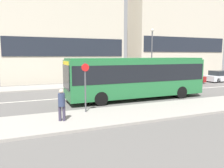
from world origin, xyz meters
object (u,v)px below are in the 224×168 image
(parked_car_1, at_px, (220,76))
(street_lamp, at_px, (152,50))
(city_bus, at_px, (137,75))
(bus_stop_sign, at_px, (85,84))
(pedestrian_near_stop, at_px, (62,103))
(parked_car_0, at_px, (188,78))

(parked_car_1, bearing_deg, street_lamp, 168.39)
(city_bus, height_order, bus_stop_sign, city_bus)
(city_bus, distance_m, bus_stop_sign, 5.66)
(bus_stop_sign, bearing_deg, pedestrian_near_stop, -141.78)
(bus_stop_sign, height_order, street_lamp, street_lamp)
(parked_car_1, relative_size, bus_stop_sign, 1.47)
(parked_car_0, xyz_separation_m, pedestrian_near_stop, (-16.71, -9.98, 0.43))
(bus_stop_sign, bearing_deg, parked_car_1, 23.05)
(city_bus, height_order, parked_car_0, city_bus)
(parked_car_1, bearing_deg, parked_car_0, 179.08)
(parked_car_1, xyz_separation_m, pedestrian_near_stop, (-21.92, -9.90, 0.37))
(parked_car_0, relative_size, street_lamp, 0.65)
(parked_car_0, distance_m, street_lamp, 5.60)
(parked_car_1, bearing_deg, pedestrian_near_stop, -155.71)
(parked_car_0, xyz_separation_m, street_lamp, (-4.01, 1.81, 3.46))
(bus_stop_sign, xyz_separation_m, street_lamp, (11.14, 10.56, 2.27))
(parked_car_0, bearing_deg, street_lamp, 155.69)
(city_bus, xyz_separation_m, bus_stop_sign, (-4.89, -2.84, -0.05))
(city_bus, relative_size, street_lamp, 1.71)
(street_lamp, bearing_deg, parked_car_0, -24.31)
(city_bus, bearing_deg, parked_car_1, 18.23)
(pedestrian_near_stop, xyz_separation_m, street_lamp, (12.70, 11.79, 3.03))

